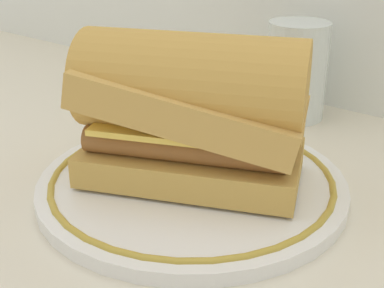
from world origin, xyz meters
name	(u,v)px	position (x,y,z in m)	size (l,w,h in m)	color
ground_plane	(154,192)	(0.00, 0.00, 0.00)	(1.50, 1.50, 0.00)	beige
plate	(192,182)	(0.02, 0.02, 0.01)	(0.27, 0.27, 0.01)	white
sausage_sandwich	(192,108)	(0.02, 0.02, 0.08)	(0.21, 0.17, 0.13)	gold
drinking_glass	(296,77)	(0.01, 0.24, 0.05)	(0.07, 0.07, 0.11)	silver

